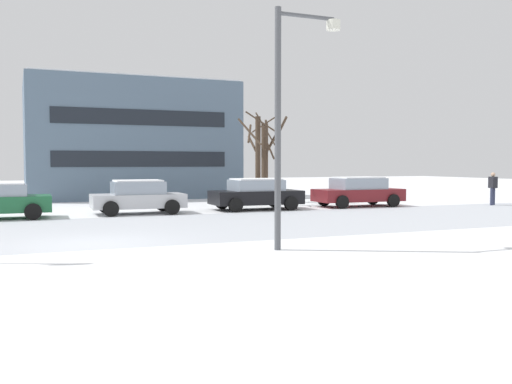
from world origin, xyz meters
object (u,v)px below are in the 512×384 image
parked_car_black (256,194)px  pedestrian_crossing (493,186)px  street_lamp (289,104)px  parked_car_silver (138,197)px  parked_car_maroon (358,191)px

parked_car_black → pedestrian_crossing: size_ratio=2.48×
street_lamp → parked_car_black: bearing=71.1°
parked_car_silver → parked_car_maroon: parked_car_maroon is taller
street_lamp → parked_car_black: 12.48m
parked_car_maroon → parked_car_silver: bearing=179.0°
parked_car_maroon → pedestrian_crossing: size_ratio=2.66×
parked_car_maroon → street_lamp: bearing=-129.8°
parked_car_black → pedestrian_crossing: (12.38, -2.10, 0.24)m
street_lamp → parked_car_silver: (-1.55, 11.50, -2.93)m
parked_car_silver → pedestrian_crossing: 17.99m
street_lamp → pedestrian_crossing: size_ratio=3.57×
parked_car_black → street_lamp: bearing=-108.9°
parked_car_maroon → pedestrian_crossing: (6.90, -1.93, 0.23)m
parked_car_black → parked_car_silver: bearing=179.8°
parked_car_maroon → parked_car_black: bearing=178.3°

